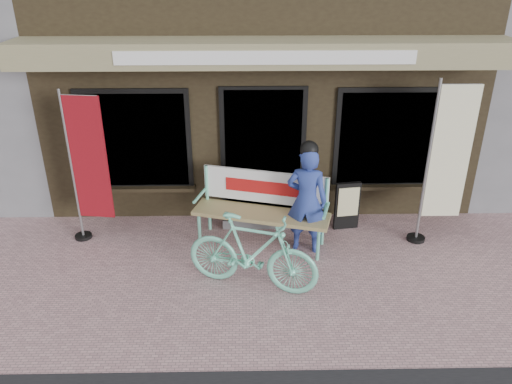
{
  "coord_description": "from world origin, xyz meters",
  "views": [
    {
      "loc": [
        -0.25,
        -5.44,
        3.96
      ],
      "look_at": [
        -0.14,
        0.7,
        1.05
      ],
      "focal_mm": 35.0,
      "sensor_mm": 36.0,
      "label": 1
    }
  ],
  "objects_px": {
    "bench": "(263,203)",
    "bicycle": "(252,252)",
    "nobori_cream": "(445,162)",
    "menu_stand": "(347,205)",
    "nobori_red": "(87,167)",
    "person": "(307,198)"
  },
  "relations": [
    {
      "from": "nobori_red",
      "to": "menu_stand",
      "type": "distance_m",
      "value": 3.98
    },
    {
      "from": "bench",
      "to": "menu_stand",
      "type": "xyz_separation_m",
      "value": [
        1.34,
        0.36,
        -0.24
      ]
    },
    {
      "from": "nobori_red",
      "to": "nobori_cream",
      "type": "relative_size",
      "value": 0.94
    },
    {
      "from": "bench",
      "to": "nobori_red",
      "type": "relative_size",
      "value": 0.89
    },
    {
      "from": "person",
      "to": "menu_stand",
      "type": "height_order",
      "value": "person"
    },
    {
      "from": "bicycle",
      "to": "menu_stand",
      "type": "relative_size",
      "value": 2.2
    },
    {
      "from": "bench",
      "to": "nobori_cream",
      "type": "relative_size",
      "value": 0.83
    },
    {
      "from": "bicycle",
      "to": "person",
      "type": "bearing_deg",
      "value": -22.05
    },
    {
      "from": "person",
      "to": "nobori_cream",
      "type": "distance_m",
      "value": 2.05
    },
    {
      "from": "bicycle",
      "to": "nobori_cream",
      "type": "xyz_separation_m",
      "value": [
        2.78,
        1.15,
        0.76
      ]
    },
    {
      "from": "bench",
      "to": "menu_stand",
      "type": "relative_size",
      "value": 2.63
    },
    {
      "from": "bench",
      "to": "nobori_cream",
      "type": "height_order",
      "value": "nobori_cream"
    },
    {
      "from": "person",
      "to": "menu_stand",
      "type": "distance_m",
      "value": 1.04
    },
    {
      "from": "bench",
      "to": "menu_stand",
      "type": "distance_m",
      "value": 1.41
    },
    {
      "from": "bench",
      "to": "menu_stand",
      "type": "height_order",
      "value": "bench"
    },
    {
      "from": "bench",
      "to": "bicycle",
      "type": "relative_size",
      "value": 1.19
    },
    {
      "from": "menu_stand",
      "to": "nobori_cream",
      "type": "bearing_deg",
      "value": -25.62
    },
    {
      "from": "menu_stand",
      "to": "nobori_red",
      "type": "bearing_deg",
      "value": 175.59
    },
    {
      "from": "bicycle",
      "to": "nobori_red",
      "type": "xyz_separation_m",
      "value": [
        -2.37,
        1.28,
        0.68
      ]
    },
    {
      "from": "bench",
      "to": "nobori_red",
      "type": "xyz_separation_m",
      "value": [
        -2.55,
        0.09,
        0.56
      ]
    },
    {
      "from": "nobori_cream",
      "to": "menu_stand",
      "type": "height_order",
      "value": "nobori_cream"
    },
    {
      "from": "person",
      "to": "nobori_red",
      "type": "distance_m",
      "value": 3.21
    }
  ]
}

